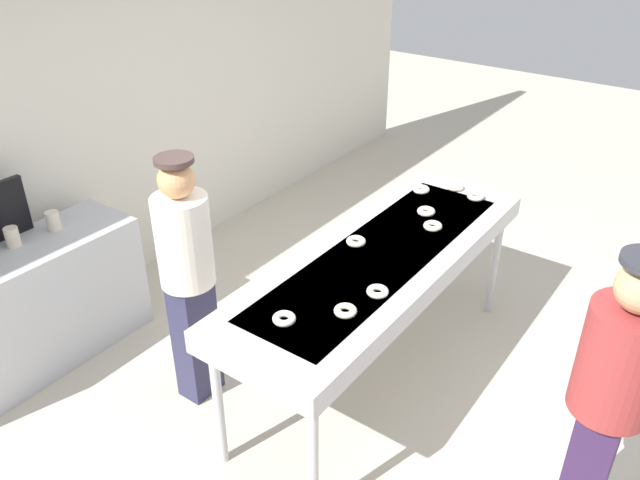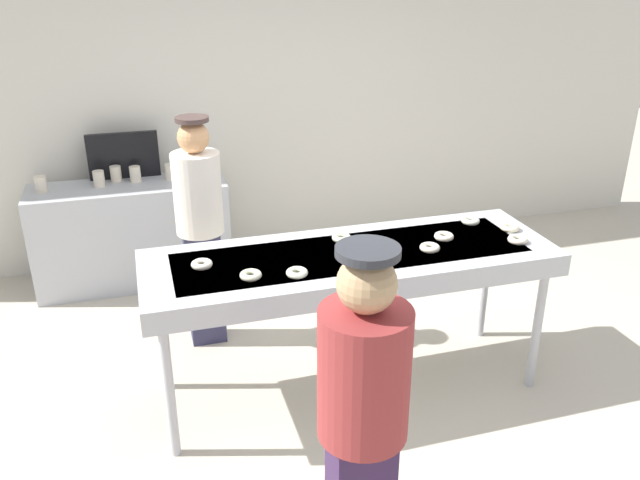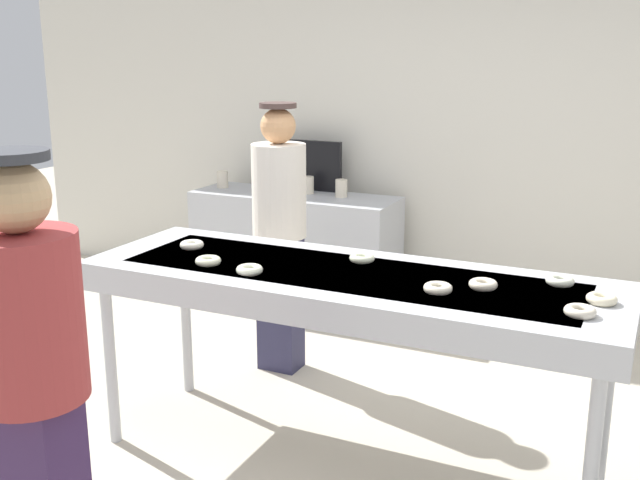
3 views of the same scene
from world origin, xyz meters
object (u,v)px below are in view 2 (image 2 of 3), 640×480
(sugar_donut_3, at_px, (202,264))
(sugar_donut_4, at_px, (510,227))
(paper_cup_3, at_px, (99,179))
(customer_waiting, at_px, (362,418))
(sugar_donut_2, at_px, (251,275))
(menu_display, at_px, (123,155))
(sugar_donut_8, at_px, (297,273))
(paper_cup_0, at_px, (116,174))
(sugar_donut_0, at_px, (518,240))
(sugar_donut_1, at_px, (470,221))
(sugar_donut_6, at_px, (444,236))
(sugar_donut_5, at_px, (342,238))
(worker_baker, at_px, (200,223))
(prep_counter, at_px, (133,234))
(paper_cup_1, at_px, (170,172))
(sugar_donut_7, at_px, (430,248))
(paper_cup_2, at_px, (41,184))
(fryer_conveyor, at_px, (351,264))
(paper_cup_4, at_px, (135,174))

(sugar_donut_3, xyz_separation_m, sugar_donut_4, (1.94, -0.01, 0.00))
(paper_cup_3, bearing_deg, customer_waiting, -73.33)
(sugar_donut_2, bearing_deg, menu_display, 105.07)
(sugar_donut_3, xyz_separation_m, paper_cup_3, (-0.59, 1.91, -0.04))
(sugar_donut_8, bearing_deg, sugar_donut_4, 9.55)
(paper_cup_0, bearing_deg, sugar_donut_0, -43.23)
(sugar_donut_1, bearing_deg, customer_waiting, -129.27)
(sugar_donut_2, relative_size, sugar_donut_6, 1.00)
(sugar_donut_6, bearing_deg, sugar_donut_1, 33.76)
(sugar_donut_5, height_order, sugar_donut_8, same)
(sugar_donut_5, height_order, paper_cup_0, paper_cup_0)
(worker_baker, bearing_deg, prep_counter, -70.88)
(paper_cup_3, height_order, menu_display, menu_display)
(sugar_donut_0, height_order, sugar_donut_1, same)
(sugar_donut_8, bearing_deg, sugar_donut_1, 18.26)
(menu_display, bearing_deg, paper_cup_1, -23.16)
(sugar_donut_2, bearing_deg, sugar_donut_4, 6.82)
(prep_counter, distance_m, paper_cup_1, 0.61)
(sugar_donut_7, distance_m, prep_counter, 2.70)
(sugar_donut_6, distance_m, sugar_donut_7, 0.20)
(sugar_donut_4, xyz_separation_m, paper_cup_0, (-2.40, 2.01, -0.04))
(sugar_donut_8, height_order, paper_cup_2, paper_cup_2)
(sugar_donut_4, distance_m, customer_waiting, 2.11)
(sugar_donut_4, relative_size, paper_cup_2, 0.93)
(sugar_donut_5, bearing_deg, sugar_donut_0, -17.99)
(sugar_donut_0, xyz_separation_m, sugar_donut_2, (-1.64, -0.02, 0.00))
(sugar_donut_7, bearing_deg, sugar_donut_5, 147.56)
(sugar_donut_1, bearing_deg, sugar_donut_6, -146.24)
(sugar_donut_1, bearing_deg, fryer_conveyor, -166.40)
(sugar_donut_3, bearing_deg, customer_waiting, -73.95)
(sugar_donut_1, height_order, paper_cup_0, paper_cup_0)
(sugar_donut_3, relative_size, paper_cup_1, 0.93)
(sugar_donut_3, xyz_separation_m, sugar_donut_8, (0.48, -0.25, 0.00))
(worker_baker, distance_m, paper_cup_1, 1.16)
(sugar_donut_0, height_order, sugar_donut_3, same)
(sugar_donut_1, height_order, sugar_donut_5, same)
(paper_cup_2, bearing_deg, sugar_donut_1, -31.81)
(sugar_donut_4, xyz_separation_m, prep_counter, (-2.32, 1.88, -0.53))
(sugar_donut_3, distance_m, customer_waiting, 1.53)
(worker_baker, bearing_deg, sugar_donut_5, 136.88)
(customer_waiting, distance_m, menu_display, 3.65)
(fryer_conveyor, xyz_separation_m, sugar_donut_6, (0.61, 0.03, 0.09))
(sugar_donut_2, height_order, paper_cup_1, paper_cup_1)
(sugar_donut_4, relative_size, paper_cup_4, 0.93)
(sugar_donut_3, height_order, prep_counter, sugar_donut_3)
(sugar_donut_2, xyz_separation_m, paper_cup_4, (-0.54, 2.16, -0.04))
(sugar_donut_2, xyz_separation_m, paper_cup_3, (-0.82, 2.12, -0.04))
(sugar_donut_7, height_order, customer_waiting, customer_waiting)
(sugar_donut_7, relative_size, paper_cup_2, 0.93)
(fryer_conveyor, bearing_deg, sugar_donut_0, -8.16)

